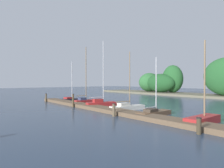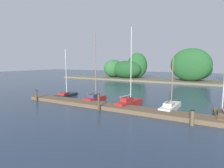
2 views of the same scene
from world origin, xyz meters
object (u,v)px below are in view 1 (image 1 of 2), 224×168
mooring_piling_0 (46,97)px  mooring_piling_1 (73,100)px  sailboat_5 (204,119)px  sailboat_0 (71,99)px  sailboat_1 (85,100)px  sailboat_2 (102,103)px  sailboat_3 (128,107)px  mooring_piling_2 (114,110)px  sailboat_4 (155,112)px  mooring_piling_3 (199,126)px

mooring_piling_0 → mooring_piling_1: 8.50m
sailboat_5 → mooring_piling_0: size_ratio=4.96×
mooring_piling_0 → sailboat_0: bearing=69.8°
sailboat_1 → sailboat_2: bearing=-91.1°
sailboat_0 → sailboat_3: 12.95m
sailboat_2 → mooring_piling_2: (5.99, -3.01, 0.11)m
sailboat_3 → mooring_piling_2: sailboat_3 is taller
sailboat_3 → mooring_piling_0: 14.60m
sailboat_3 → mooring_piling_1: bearing=125.6°
sailboat_3 → mooring_piling_0: (-14.21, -3.36, 0.27)m
sailboat_4 → sailboat_5: (4.51, -0.06, 0.07)m
sailboat_2 → mooring_piling_3: 14.09m
mooring_piling_1 → sailboat_0: bearing=154.4°
sailboat_2 → mooring_piling_0: size_ratio=6.46×
sailboat_2 → sailboat_5: sailboat_2 is taller
mooring_piling_0 → mooring_piling_2: size_ratio=1.09×
sailboat_4 → mooring_piling_0: size_ratio=4.28×
sailboat_1 → mooring_piling_1: sailboat_1 is taller
mooring_piling_1 → sailboat_2: bearing=56.4°
sailboat_2 → sailboat_4: sailboat_2 is taller
mooring_piling_0 → sailboat_3: bearing=13.3°
sailboat_0 → mooring_piling_0: sailboat_0 is taller
mooring_piling_0 → mooring_piling_2: mooring_piling_0 is taller
sailboat_0 → mooring_piling_2: bearing=-109.1°
mooring_piling_0 → mooring_piling_3: (24.11, -0.27, -0.12)m
sailboat_1 → sailboat_2: sailboat_2 is taller
sailboat_1 → mooring_piling_3: (18.14, -3.37, 0.05)m
sailboat_1 → mooring_piling_2: sailboat_1 is taller
sailboat_1 → mooring_piling_3: 18.45m
sailboat_0 → mooring_piling_0: bearing=154.5°
sailboat_1 → mooring_piling_0: size_ratio=6.36×
sailboat_1 → mooring_piling_2: (10.37, -3.35, 0.12)m
mooring_piling_2 → sailboat_0: bearing=166.2°
sailboat_5 → mooring_piling_3: (1.34, -3.02, 0.12)m
sailboat_0 → sailboat_2: (9.09, -0.68, 0.14)m
mooring_piling_0 → mooring_piling_3: 24.11m
sailboat_1 → sailboat_2: size_ratio=0.99×
mooring_piling_1 → mooring_piling_3: (15.61, -0.24, -0.29)m
sailboat_1 → mooring_piling_1: 4.04m
sailboat_1 → sailboat_5: sailboat_1 is taller
sailboat_4 → mooring_piling_3: (5.85, -3.08, 0.19)m
sailboat_4 → sailboat_5: 4.51m
sailboat_1 → mooring_piling_1: (2.53, -3.13, 0.34)m
sailboat_5 → mooring_piling_0: (-22.77, -2.74, 0.24)m
sailboat_3 → mooring_piling_2: bearing=-144.7°
sailboat_5 → mooring_piling_3: 3.30m
mooring_piling_1 → mooring_piling_2: 7.85m
mooring_piling_1 → mooring_piling_3: mooring_piling_1 is taller
sailboat_2 → sailboat_3: size_ratio=1.27×
mooring_piling_0 → mooring_piling_1: size_ratio=0.77×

